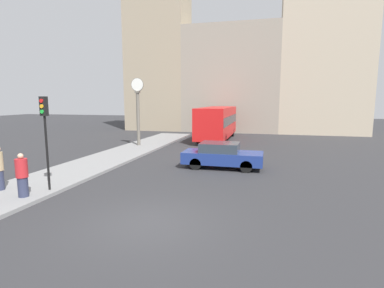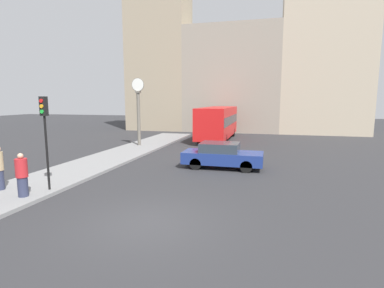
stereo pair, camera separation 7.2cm
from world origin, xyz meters
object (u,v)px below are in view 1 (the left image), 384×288
Objects in this scene: bus_distant at (217,121)px; traffic_light_near at (45,124)px; sedan_car at (222,155)px; street_clock at (138,110)px; pedestrian_red_top at (22,176)px.

bus_distant is 18.74m from traffic_light_near.
sedan_car is at bearing -79.11° from bus_distant.
sedan_car is 0.82× the size of street_clock.
sedan_car is at bearing 48.62° from pedestrian_red_top.
traffic_light_near is 0.70× the size of street_clock.
traffic_light_near is at bearing 71.93° from pedestrian_red_top.
pedestrian_red_top is at bearing -84.61° from street_clock.
sedan_car is at bearing -37.34° from street_clock.
sedan_car is 9.94m from street_clock.
traffic_light_near reaches higher than pedestrian_red_top.
sedan_car is 12.26m from bus_distant.
pedestrian_red_top is at bearing -131.38° from sedan_car.
pedestrian_red_top is (1.24, -13.18, -2.04)m from street_clock.
sedan_car is 9.75m from pedestrian_red_top.
sedan_car is 1.17× the size of traffic_light_near.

